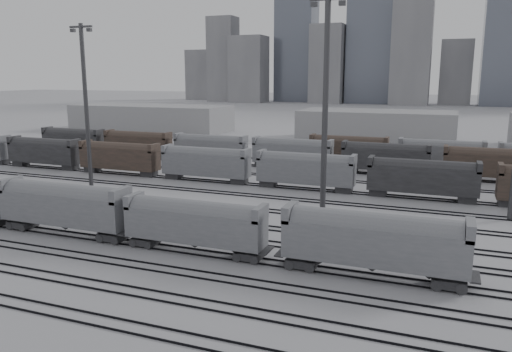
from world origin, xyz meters
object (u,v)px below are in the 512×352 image
(hopper_car_b, at_px, (194,221))
(light_mast_c, at_px, (325,107))
(hopper_car_a, at_px, (64,204))
(hopper_car_c, at_px, (374,239))

(hopper_car_b, relative_size, light_mast_c, 0.56)
(hopper_car_b, xyz_separation_m, light_mast_c, (9.38, 14.15, 10.50))
(hopper_car_a, relative_size, hopper_car_c, 1.00)
(hopper_car_a, distance_m, light_mast_c, 30.75)
(hopper_car_b, bearing_deg, hopper_car_c, -0.00)
(hopper_car_b, bearing_deg, hopper_car_a, 180.00)
(hopper_car_c, bearing_deg, hopper_car_a, 180.00)
(hopper_car_b, relative_size, hopper_car_c, 0.92)
(hopper_car_a, distance_m, hopper_car_b, 15.94)
(light_mast_c, bearing_deg, hopper_car_c, -61.04)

